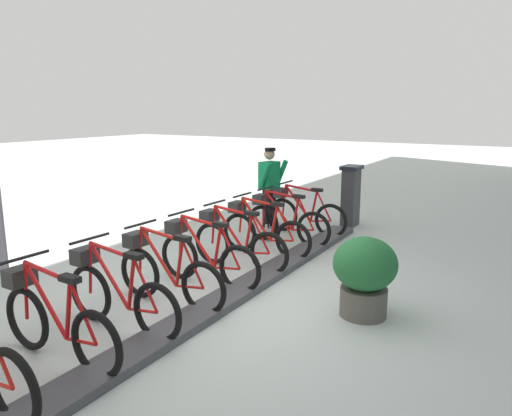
# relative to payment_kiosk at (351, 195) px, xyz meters

# --- Properties ---
(ground_plane) EXTENTS (60.00, 60.00, 0.00)m
(ground_plane) POSITION_rel_payment_kiosk_xyz_m (-0.05, 4.60, -0.67)
(ground_plane) COLOR silver
(dock_rail_base) EXTENTS (0.44, 8.12, 0.10)m
(dock_rail_base) POSITION_rel_payment_kiosk_xyz_m (-0.05, 4.60, -0.62)
(dock_rail_base) COLOR #47474C
(dock_rail_base) RESTS_ON ground
(payment_kiosk) EXTENTS (0.36, 0.52, 1.28)m
(payment_kiosk) POSITION_rel_payment_kiosk_xyz_m (0.00, 0.00, 0.00)
(payment_kiosk) COLOR #38383D
(payment_kiosk) RESTS_ON ground
(bike_docked_0) EXTENTS (1.72, 0.54, 1.02)m
(bike_docked_0) POSITION_rel_payment_kiosk_xyz_m (0.57, 1.14, -0.24)
(bike_docked_0) COLOR black
(bike_docked_0) RESTS_ON ground
(bike_docked_1) EXTENTS (1.72, 0.54, 1.02)m
(bike_docked_1) POSITION_rel_payment_kiosk_xyz_m (0.57, 1.95, -0.24)
(bike_docked_1) COLOR black
(bike_docked_1) RESTS_ON ground
(bike_docked_2) EXTENTS (1.72, 0.54, 1.02)m
(bike_docked_2) POSITION_rel_payment_kiosk_xyz_m (0.57, 2.76, -0.24)
(bike_docked_2) COLOR black
(bike_docked_2) RESTS_ON ground
(bike_docked_3) EXTENTS (1.72, 0.54, 1.02)m
(bike_docked_3) POSITION_rel_payment_kiosk_xyz_m (0.57, 3.58, -0.24)
(bike_docked_3) COLOR black
(bike_docked_3) RESTS_ON ground
(bike_docked_4) EXTENTS (1.72, 0.54, 1.02)m
(bike_docked_4) POSITION_rel_payment_kiosk_xyz_m (0.57, 4.39, -0.24)
(bike_docked_4) COLOR black
(bike_docked_4) RESTS_ON ground
(bike_docked_5) EXTENTS (1.72, 0.54, 1.02)m
(bike_docked_5) POSITION_rel_payment_kiosk_xyz_m (0.57, 5.21, -0.24)
(bike_docked_5) COLOR black
(bike_docked_5) RESTS_ON ground
(bike_docked_6) EXTENTS (1.72, 0.54, 1.02)m
(bike_docked_6) POSITION_rel_payment_kiosk_xyz_m (0.57, 6.02, -0.24)
(bike_docked_6) COLOR black
(bike_docked_6) RESTS_ON ground
(bike_docked_7) EXTENTS (1.72, 0.54, 1.02)m
(bike_docked_7) POSITION_rel_payment_kiosk_xyz_m (0.57, 6.83, -0.24)
(bike_docked_7) COLOR black
(bike_docked_7) RESTS_ON ground
(worker_near_rack) EXTENTS (0.55, 0.68, 1.66)m
(worker_near_rack) POSITION_rel_payment_kiosk_xyz_m (1.39, 1.02, 0.24)
(worker_near_rack) COLOR white
(worker_near_rack) RESTS_ON ground
(planter_bush) EXTENTS (0.76, 0.76, 0.97)m
(planter_bush) POSITION_rel_payment_kiosk_xyz_m (-1.69, 4.27, -0.12)
(planter_bush) COLOR #59544C
(planter_bush) RESTS_ON ground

